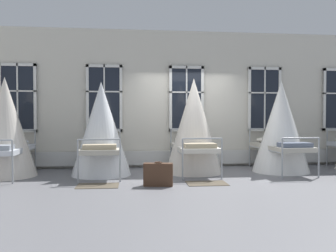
% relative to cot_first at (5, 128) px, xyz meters
% --- Properties ---
extents(ground, '(26.49, 26.49, 0.00)m').
position_rel_cot_first_xyz_m(ground, '(4.26, -0.26, -1.08)').
color(ground, slate).
extents(back_wall_with_windows, '(14.25, 0.10, 3.59)m').
position_rel_cot_first_xyz_m(back_wall_with_windows, '(4.26, 1.17, 0.71)').
color(back_wall_with_windows, beige).
rests_on(back_wall_with_windows, ground).
extents(window_bank, '(9.48, 0.10, 2.59)m').
position_rel_cot_first_xyz_m(window_bank, '(4.26, 1.04, -0.14)').
color(window_bank, black).
rests_on(window_bank, ground).
extents(cot_first, '(1.36, 1.95, 2.21)m').
position_rel_cot_first_xyz_m(cot_first, '(0.00, 0.00, 0.00)').
color(cot_first, '#9EA3A8').
rests_on(cot_first, ground).
extents(cot_second, '(1.36, 1.96, 2.12)m').
position_rel_cot_first_xyz_m(cot_second, '(2.11, -0.04, -0.04)').
color(cot_second, '#9EA3A8').
rests_on(cot_second, ground).
extents(cot_third, '(1.36, 1.95, 2.23)m').
position_rel_cot_first_xyz_m(cot_third, '(4.26, 0.02, 0.01)').
color(cot_third, '#9EA3A8').
rests_on(cot_third, ground).
extents(cot_fourth, '(1.36, 1.97, 2.19)m').
position_rel_cot_first_xyz_m(cot_fourth, '(6.38, -0.05, -0.01)').
color(cot_fourth, '#9EA3A8').
rests_on(cot_fourth, ground).
extents(rug_second, '(0.82, 0.58, 0.01)m').
position_rel_cot_first_xyz_m(rug_second, '(2.12, -1.37, -1.08)').
color(rug_second, brown).
rests_on(rug_second, ground).
extents(rug_third, '(0.81, 0.58, 0.01)m').
position_rel_cot_first_xyz_m(rug_third, '(4.26, -1.37, -1.08)').
color(rug_third, brown).
rests_on(rug_third, ground).
extents(suitcase_dark, '(0.58, 0.29, 0.47)m').
position_rel_cot_first_xyz_m(suitcase_dark, '(3.28, -1.51, -0.86)').
color(suitcase_dark, '#472D1E').
rests_on(suitcase_dark, ground).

